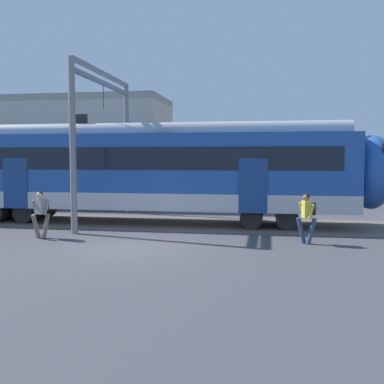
% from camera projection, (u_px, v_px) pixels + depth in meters
% --- Properties ---
extents(ground_plane, '(160.00, 160.00, 0.00)m').
position_uv_depth(ground_plane, '(131.00, 248.00, 14.01)').
color(ground_plane, '#424247').
extents(pedestrian_grey, '(0.65, 0.58, 1.67)m').
position_uv_depth(pedestrian_grey, '(41.00, 210.00, 15.72)').
color(pedestrian_grey, '#6B6051').
rests_on(pedestrian_grey, ground).
extents(pedestrian_yellow, '(0.70, 0.53, 1.67)m').
position_uv_depth(pedestrian_yellow, '(307.00, 214.00, 14.69)').
color(pedestrian_yellow, navy).
rests_on(pedestrian_yellow, ground).
extents(catenary_gantry, '(0.24, 6.64, 6.53)m').
position_uv_depth(catenary_gantry, '(104.00, 124.00, 19.55)').
color(catenary_gantry, gray).
rests_on(catenary_gantry, ground).
extents(background_building, '(16.66, 5.00, 9.20)m').
position_uv_depth(background_building, '(33.00, 152.00, 27.90)').
color(background_building, beige).
rests_on(background_building, ground).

